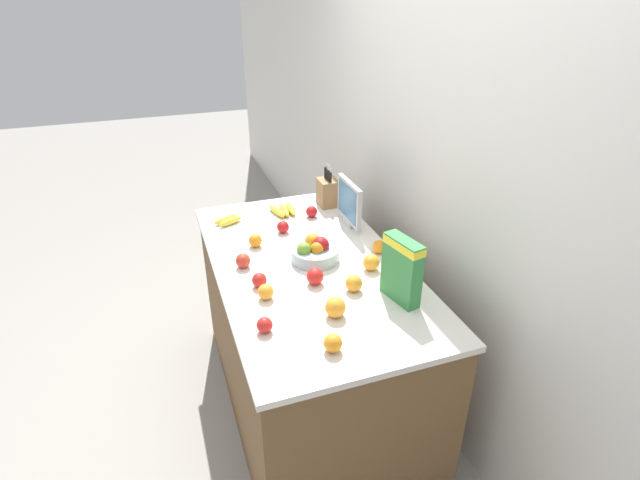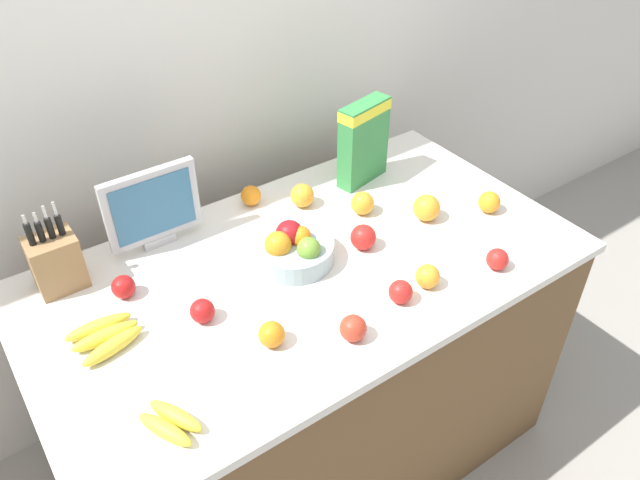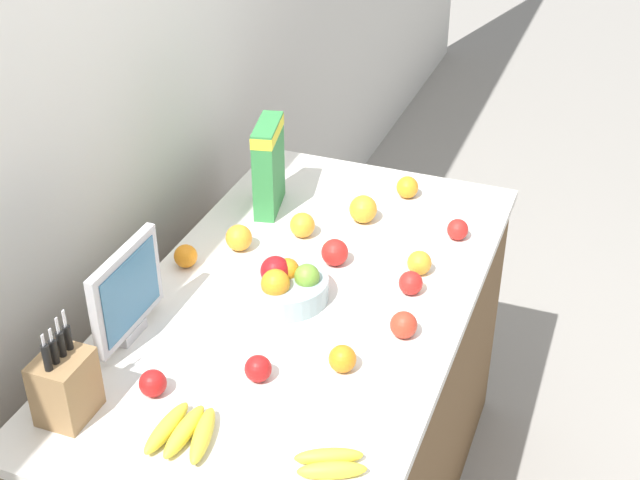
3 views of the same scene
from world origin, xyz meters
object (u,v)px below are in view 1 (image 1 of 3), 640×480
at_px(small_monitor, 349,203).
at_px(apple_front, 259,280).
at_px(cereal_box, 402,267).
at_px(orange_mid_right, 266,292).
at_px(orange_front_right, 333,343).
at_px(orange_front_center, 354,283).
at_px(apple_rear, 315,276).
at_px(knife_block, 328,192).
at_px(orange_back_center, 379,247).
at_px(banana_bunch_left, 228,220).
at_px(orange_by_cereal, 335,307).
at_px(apple_by_knife_block, 265,325).
at_px(fruit_bowl, 315,251).
at_px(orange_near_bowl, 371,262).
at_px(orange_front_left, 255,241).
at_px(apple_leftmost, 243,261).
at_px(apple_rightmost, 312,212).
at_px(banana_bunch_right, 284,210).
at_px(apple_near_bananas, 283,227).

distance_m(small_monitor, apple_front, 0.77).
xyz_separation_m(cereal_box, apple_front, (-0.30, -0.55, -0.13)).
distance_m(orange_mid_right, orange_front_right, 0.44).
bearing_deg(orange_front_center, apple_rear, -127.30).
bearing_deg(apple_front, apple_rear, 75.78).
height_order(apple_front, orange_mid_right, orange_mid_right).
height_order(knife_block, cereal_box, cereal_box).
relative_size(apple_front, orange_front_right, 0.93).
distance_m(cereal_box, orange_back_center, 0.43).
xyz_separation_m(knife_block, banana_bunch_left, (0.05, -0.62, -0.07)).
bearing_deg(orange_by_cereal, orange_front_center, 135.66).
relative_size(small_monitor, apple_rear, 3.65).
distance_m(apple_by_knife_block, orange_back_center, 0.82).
bearing_deg(fruit_bowl, orange_front_right, -13.20).
bearing_deg(banana_bunch_left, orange_near_bowl, 37.48).
xyz_separation_m(fruit_bowl, orange_front_left, (-0.23, -0.25, -0.01)).
distance_m(apple_rear, orange_front_center, 0.18).
relative_size(apple_leftmost, apple_rear, 0.90).
distance_m(knife_block, apple_leftmost, 0.85).
bearing_deg(orange_front_left, fruit_bowl, 47.52).
xyz_separation_m(apple_rightmost, orange_by_cereal, (0.94, -0.21, 0.01)).
xyz_separation_m(banana_bunch_left, apple_rightmost, (0.08, 0.48, 0.01)).
xyz_separation_m(apple_rightmost, orange_front_center, (0.79, -0.07, 0.01)).
bearing_deg(apple_rightmost, apple_leftmost, -49.22).
distance_m(knife_block, orange_near_bowl, 0.78).
xyz_separation_m(knife_block, apple_rear, (0.81, -0.36, -0.05)).
bearing_deg(apple_rear, knife_block, 156.07).
xyz_separation_m(banana_bunch_left, orange_front_right, (1.21, 0.18, 0.02)).
relative_size(apple_rightmost, apple_by_knife_block, 1.02).
height_order(fruit_bowl, orange_front_right, fruit_bowl).
height_order(apple_by_knife_block, orange_mid_right, orange_mid_right).
bearing_deg(orange_front_left, orange_front_center, 30.67).
bearing_deg(small_monitor, knife_block, -177.30).
distance_m(cereal_box, banana_bunch_right, 1.05).
height_order(fruit_bowl, orange_back_center, fruit_bowl).
distance_m(banana_bunch_left, orange_front_right, 1.22).
relative_size(apple_leftmost, apple_front, 1.06).
bearing_deg(fruit_bowl, orange_mid_right, -51.40).
xyz_separation_m(apple_near_bananas, apple_rear, (0.54, 0.00, 0.01)).
bearing_deg(fruit_bowl, apple_front, -65.30).
bearing_deg(banana_bunch_left, cereal_box, 30.05).
bearing_deg(orange_by_cereal, knife_block, 161.44).
height_order(orange_by_cereal, orange_front_right, orange_by_cereal).
relative_size(banana_bunch_right, orange_front_center, 2.41).
bearing_deg(orange_front_left, orange_front_right, 5.92).
xyz_separation_m(knife_block, orange_front_center, (0.92, -0.21, -0.05)).
bearing_deg(cereal_box, orange_front_center, -140.04).
xyz_separation_m(orange_back_center, orange_front_right, (0.62, -0.48, 0.00)).
bearing_deg(apple_rightmost, orange_front_center, -4.78).
relative_size(apple_near_bananas, orange_back_center, 0.98).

